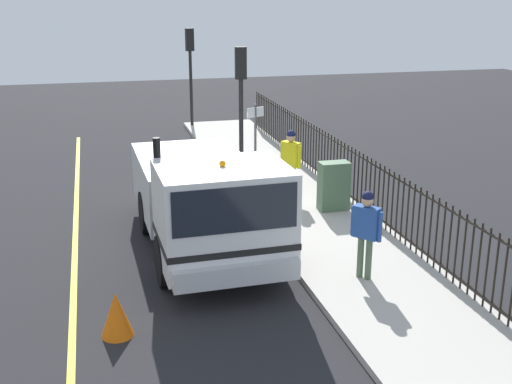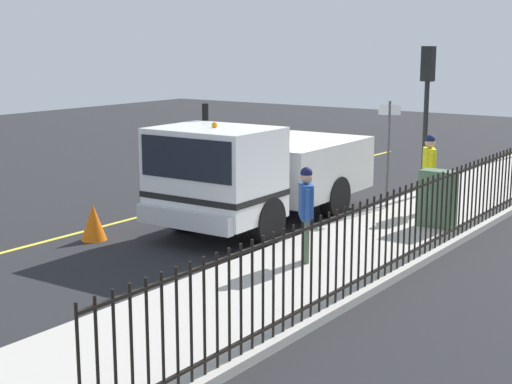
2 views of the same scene
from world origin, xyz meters
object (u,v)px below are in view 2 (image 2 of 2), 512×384
at_px(worker_standing, 306,204).
at_px(street_sign, 389,142).
at_px(traffic_light_near, 427,90).
at_px(pedestrian_distant, 429,165).
at_px(utility_cabinet, 438,199).
at_px(work_truck, 255,169).
at_px(traffic_cone, 93,222).

xyz_separation_m(worker_standing, street_sign, (-0.82, 4.91, 0.50)).
bearing_deg(street_sign, traffic_light_near, 87.49).
xyz_separation_m(pedestrian_distant, utility_cabinet, (0.72, -1.20, -0.49)).
distance_m(work_truck, pedestrian_distant, 4.00).
height_order(work_truck, traffic_cone, work_truck).
height_order(worker_standing, utility_cabinet, worker_standing).
relative_size(work_truck, utility_cabinet, 5.04).
xyz_separation_m(traffic_cone, street_sign, (3.72, 5.67, 1.30)).
height_order(traffic_light_near, utility_cabinet, traffic_light_near).
bearing_deg(pedestrian_distant, street_sign, -115.59).
relative_size(work_truck, traffic_light_near, 1.62).
bearing_deg(traffic_light_near, street_sign, 92.85).
relative_size(work_truck, traffic_cone, 8.10).
relative_size(pedestrian_distant, street_sign, 0.71).
xyz_separation_m(pedestrian_distant, traffic_cone, (-4.68, -5.78, -0.84)).
distance_m(utility_cabinet, street_sign, 2.21).
distance_m(worker_standing, utility_cabinet, 3.95).
xyz_separation_m(worker_standing, pedestrian_distant, (0.14, 5.02, 0.05)).
relative_size(traffic_light_near, street_sign, 1.49).
distance_m(pedestrian_distant, traffic_light_near, 2.52).
relative_size(pedestrian_distant, traffic_light_near, 0.48).
distance_m(work_truck, street_sign, 3.36).
bearing_deg(traffic_cone, worker_standing, 9.50).
xyz_separation_m(utility_cabinet, street_sign, (-1.68, 1.09, 0.94)).
bearing_deg(utility_cabinet, worker_standing, -102.66).
bearing_deg(traffic_light_near, traffic_cone, 68.65).
height_order(traffic_light_near, traffic_cone, traffic_light_near).
height_order(pedestrian_distant, street_sign, street_sign).
bearing_deg(traffic_light_near, worker_standing, 101.57).
height_order(pedestrian_distant, utility_cabinet, pedestrian_distant).
relative_size(pedestrian_distant, traffic_cone, 2.38).
bearing_deg(work_truck, utility_cabinet, -154.32).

